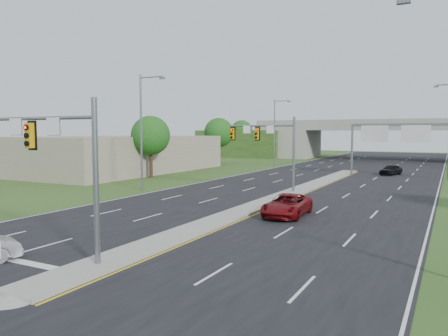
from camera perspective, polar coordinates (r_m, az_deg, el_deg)
name	(u,v)px	position (r m, az deg, el deg)	size (l,w,h in m)	color
ground	(98,267)	(19.29, -16.14, -12.35)	(240.00, 240.00, 0.00)	#294E1B
road	(322,182)	(50.23, 12.69, -1.79)	(24.00, 160.00, 0.02)	black
median	(286,195)	(38.84, 8.08, -3.48)	(2.00, 54.00, 0.16)	gray
median_nose	(12,297)	(16.76, -25.98, -14.92)	(2.00, 2.00, 0.16)	gray
lane_markings	(300,188)	(44.60, 9.91, -2.54)	(23.72, 160.00, 0.01)	gold
signal_mast_near	(54,153)	(20.07, -21.27, 1.90)	(6.62, 0.60, 7.00)	slate
signal_mast_far	(270,141)	(41.06, 6.08, 3.46)	(6.62, 0.60, 7.00)	slate
sign_gantry	(397,135)	(58.49, 21.68, 4.02)	(11.58, 0.44, 6.67)	slate
overpass	(381,142)	(94.14, 19.87, 3.18)	(80.00, 14.00, 8.10)	gray
lightpole_l_mid	(143,127)	(42.30, -10.56, 5.31)	(2.85, 0.25, 11.00)	slate
lightpole_l_far	(276,129)	(73.08, 6.74, 5.07)	(2.85, 0.25, 11.00)	slate
tree_l_near	(151,136)	(54.31, -9.57, 4.20)	(4.80, 4.80, 7.60)	#382316
tree_l_mid	(219,133)	(77.56, -0.69, 4.64)	(5.20, 5.20, 8.12)	#382316
tree_back_a	(242,131)	(118.69, 2.33, 4.82)	(6.00, 6.00, 8.85)	#382316
tree_back_b	(291,132)	(113.40, 8.75, 4.61)	(5.60, 5.60, 8.32)	#382316
commercial_building	(116,154)	(64.60, -13.92, 1.82)	(18.00, 30.00, 5.00)	gray
car_far_a	(287,205)	(29.47, 8.24, -4.82)	(2.40, 5.20, 1.45)	maroon
car_far_c	(391,170)	(61.05, 20.96, -0.21)	(1.60, 3.99, 1.36)	black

